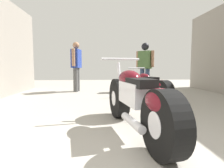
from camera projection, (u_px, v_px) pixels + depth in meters
The scene contains 5 objects.
ground_plane at pixel (128, 108), 3.84m from camera, with size 17.01×17.01×0.00m, color #9E998E.
motorcycle_maroon_cruiser at pixel (136, 100), 2.33m from camera, with size 0.73×2.13×1.00m.
motorcycle_black_naked at pixel (148, 87), 4.77m from camera, with size 0.87×1.76×0.84m.
mechanic_in_blue at pixel (76, 64), 6.36m from camera, with size 0.33×0.69×1.71m.
mechanic_with_helmet at pixel (145, 62), 6.40m from camera, with size 0.59×0.48×1.69m.
Camera 1 is at (-0.56, -0.20, 0.85)m, focal length 29.44 mm.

